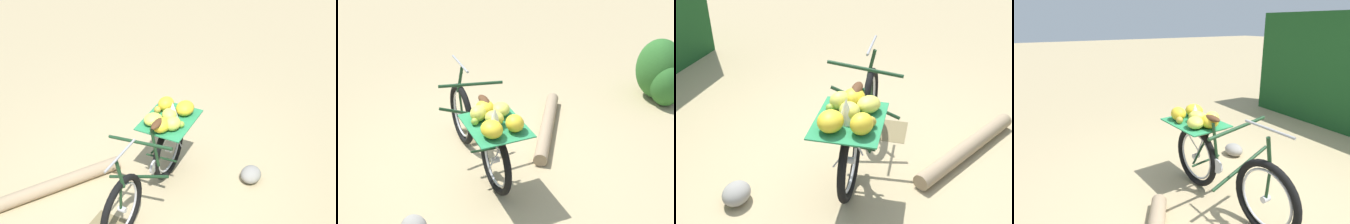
# 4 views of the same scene
# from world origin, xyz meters

# --- Properties ---
(ground_plane) EXTENTS (60.00, 60.00, 0.00)m
(ground_plane) POSITION_xyz_m (0.00, 0.00, 0.00)
(ground_plane) COLOR tan
(bicycle) EXTENTS (1.78, 0.71, 1.03)m
(bicycle) POSITION_xyz_m (-0.08, -0.20, 0.54)
(bicycle) COLOR black
(bicycle) RESTS_ON ground_plane
(fallen_log) EXTENTS (1.40, 0.98, 0.16)m
(fallen_log) POSITION_xyz_m (0.41, -1.23, 0.08)
(fallen_log) COLOR #9E8466
(fallen_log) RESTS_ON ground_plane
(shrub_cluster) EXTENTS (0.91, 0.62, 0.87)m
(shrub_cluster) POSITION_xyz_m (0.66, -3.11, 0.38)
(shrub_cluster) COLOR #2D6628
(shrub_cluster) RESTS_ON ground_plane
(leaf_litter_patch) EXTENTS (0.44, 0.36, 0.01)m
(leaf_litter_patch) POSITION_xyz_m (0.67, -0.41, 0.00)
(leaf_litter_patch) COLOR olive
(leaf_litter_patch) RESTS_ON ground_plane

